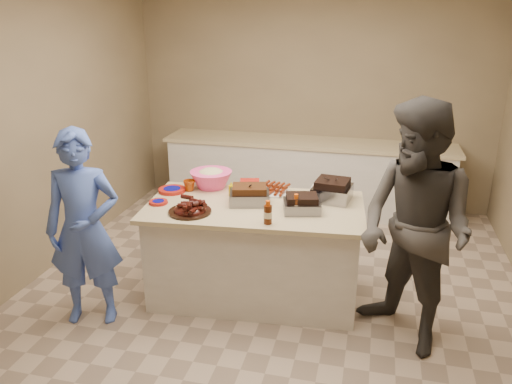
% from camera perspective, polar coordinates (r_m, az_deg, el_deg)
% --- Properties ---
extents(room, '(4.50, 5.00, 2.70)m').
position_cam_1_polar(room, '(4.59, 1.59, -11.86)').
color(room, '#8D7B5B').
rests_on(room, ground).
extents(back_counter, '(3.60, 0.64, 0.90)m').
position_cam_1_polar(back_counter, '(6.38, 5.81, 1.90)').
color(back_counter, silver).
rests_on(back_counter, ground).
extents(island, '(1.91, 1.12, 0.87)m').
position_cam_1_polar(island, '(4.62, -0.15, -11.58)').
color(island, silver).
rests_on(island, ground).
extents(rib_platter, '(0.38, 0.38, 0.14)m').
position_cam_1_polar(rib_platter, '(4.11, -7.55, -2.34)').
color(rib_platter, '#3F0F0A').
rests_on(rib_platter, island).
extents(pulled_pork_tray, '(0.39, 0.33, 0.10)m').
position_cam_1_polar(pulled_pork_tray, '(4.27, -0.75, -1.28)').
color(pulled_pork_tray, '#47230F').
rests_on(pulled_pork_tray, island).
extents(brisket_tray, '(0.34, 0.31, 0.09)m').
position_cam_1_polar(brisket_tray, '(4.11, 5.22, -2.22)').
color(brisket_tray, black).
rests_on(brisket_tray, island).
extents(roasting_pan, '(0.35, 0.35, 0.13)m').
position_cam_1_polar(roasting_pan, '(4.40, 8.64, -0.88)').
color(roasting_pan, gray).
rests_on(roasting_pan, island).
extents(coleslaw_bowl, '(0.42, 0.42, 0.27)m').
position_cam_1_polar(coleslaw_bowl, '(4.67, -5.11, 0.54)').
color(coleslaw_bowl, '#FD4695').
rests_on(coleslaw_bowl, island).
extents(sausage_plate, '(0.35, 0.35, 0.05)m').
position_cam_1_polar(sausage_plate, '(4.51, 2.05, -0.09)').
color(sausage_plate, silver).
rests_on(sausage_plate, island).
extents(mac_cheese_dish, '(0.29, 0.22, 0.08)m').
position_cam_1_polar(mac_cheese_dish, '(4.51, 8.08, -0.32)').
color(mac_cheese_dish, orange).
rests_on(mac_cheese_dish, island).
extents(bbq_bottle_a, '(0.07, 0.07, 0.19)m').
position_cam_1_polar(bbq_bottle_a, '(3.87, 1.35, -3.62)').
color(bbq_bottle_a, '#421A08').
rests_on(bbq_bottle_a, island).
extents(bbq_bottle_b, '(0.07, 0.07, 0.18)m').
position_cam_1_polar(bbq_bottle_b, '(4.04, 4.56, -2.63)').
color(bbq_bottle_b, '#421A08').
rests_on(bbq_bottle_b, island).
extents(mustard_bottle, '(0.05, 0.05, 0.13)m').
position_cam_1_polar(mustard_bottle, '(4.44, -2.83, -0.44)').
color(mustard_bottle, '#D3B403').
rests_on(mustard_bottle, island).
extents(sauce_bowl, '(0.15, 0.06, 0.14)m').
position_cam_1_polar(sauce_bowl, '(4.43, -1.34, -0.50)').
color(sauce_bowl, silver).
rests_on(sauce_bowl, island).
extents(plate_stack_large, '(0.27, 0.27, 0.03)m').
position_cam_1_polar(plate_stack_large, '(4.61, -9.56, 0.05)').
color(plate_stack_large, maroon).
rests_on(plate_stack_large, island).
extents(plate_stack_small, '(0.17, 0.17, 0.02)m').
position_cam_1_polar(plate_stack_small, '(4.35, -11.09, -1.29)').
color(plate_stack_small, maroon).
rests_on(plate_stack_small, island).
extents(plastic_cup, '(0.12, 0.11, 0.11)m').
position_cam_1_polar(plastic_cup, '(4.60, -7.60, 0.14)').
color(plastic_cup, '#943808').
rests_on(plastic_cup, island).
extents(basket_stack, '(0.20, 0.17, 0.09)m').
position_cam_1_polar(basket_stack, '(4.60, -0.71, 0.31)').
color(basket_stack, maroon).
rests_on(basket_stack, island).
extents(guest_blue, '(1.02, 1.71, 0.39)m').
position_cam_1_polar(guest_blue, '(4.53, -17.89, -13.39)').
color(guest_blue, '#4969CE').
rests_on(guest_blue, ground).
extents(guest_gray, '(1.98, 1.97, 0.71)m').
position_cam_1_polar(guest_gray, '(4.22, 16.34, -15.88)').
color(guest_gray, '#43403C').
rests_on(guest_gray, ground).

